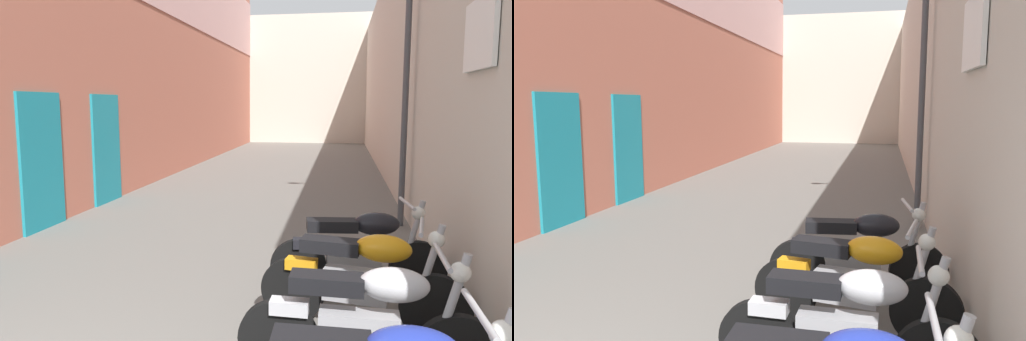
% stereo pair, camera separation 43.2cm
% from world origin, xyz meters
% --- Properties ---
extents(ground_plane, '(39.77, 39.77, 0.00)m').
position_xyz_m(ground_plane, '(0.00, 9.89, 0.00)').
color(ground_plane, '#66635E').
extents(building_left, '(0.45, 23.77, 7.92)m').
position_xyz_m(building_left, '(-3.14, 11.83, 3.99)').
color(building_left, '#B76651').
rests_on(building_left, ground).
extents(building_right, '(0.45, 23.77, 5.71)m').
position_xyz_m(building_right, '(3.15, 11.88, 2.85)').
color(building_right, beige).
rests_on(building_right, ground).
extents(building_far_end, '(8.90, 2.00, 6.47)m').
position_xyz_m(building_far_end, '(0.00, 24.77, 3.24)').
color(building_far_end, beige).
rests_on(building_far_end, ground).
extents(motorcycle_second, '(1.85, 0.58, 1.04)m').
position_xyz_m(motorcycle_second, '(2.01, 1.90, 0.50)').
color(motorcycle_second, black).
rests_on(motorcycle_second, ground).
extents(motorcycle_third, '(1.84, 0.58, 1.04)m').
position_xyz_m(motorcycle_third, '(2.01, 2.78, 0.50)').
color(motorcycle_third, black).
rests_on(motorcycle_third, ground).
extents(motorcycle_fourth, '(1.85, 0.58, 1.04)m').
position_xyz_m(motorcycle_fourth, '(2.01, 3.62, 0.50)').
color(motorcycle_fourth, black).
rests_on(motorcycle_fourth, ground).
extents(street_lamp, '(0.79, 0.18, 4.55)m').
position_xyz_m(street_lamp, '(2.71, 6.79, 2.67)').
color(street_lamp, '#47474C').
rests_on(street_lamp, ground).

